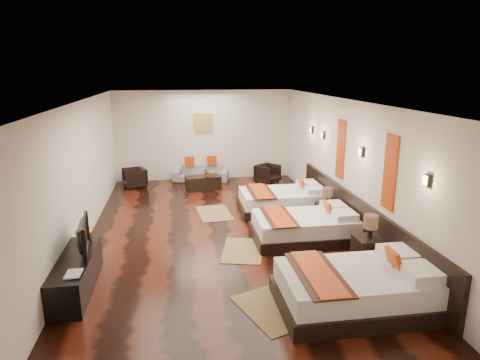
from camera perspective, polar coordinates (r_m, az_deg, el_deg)
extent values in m
cube|color=black|center=(9.07, -2.70, -7.24)|extent=(5.50, 9.50, 0.01)
cube|color=white|center=(8.43, -2.93, 10.70)|extent=(5.50, 9.50, 0.01)
cube|color=silver|center=(13.29, -4.96, 6.08)|extent=(5.50, 0.01, 2.80)
cube|color=silver|center=(8.80, -20.90, 0.69)|extent=(0.01, 9.50, 2.80)
cube|color=silver|center=(9.32, 14.26, 1.95)|extent=(0.01, 9.50, 2.80)
cube|color=black|center=(8.87, 15.62, -5.20)|extent=(0.08, 6.60, 0.90)
cube|color=black|center=(6.64, 15.49, -15.39)|extent=(2.30, 1.43, 0.24)
cube|color=white|center=(6.50, 15.67, -13.21)|extent=(2.19, 1.32, 0.33)
cube|color=#C63B0E|center=(6.61, 20.26, -10.27)|extent=(0.17, 0.35, 0.35)
cube|color=#38190F|center=(6.21, 10.58, -12.45)|extent=(0.60, 1.45, 0.02)
cube|color=#C63B0E|center=(6.20, 10.58, -12.32)|extent=(0.42, 1.45, 0.02)
cube|color=black|center=(8.80, 8.70, -7.34)|extent=(2.10, 1.30, 0.22)
cube|color=white|center=(8.70, 8.76, -5.75)|extent=(2.00, 1.20, 0.30)
cube|color=#C63B0E|center=(8.77, 11.95, -3.87)|extent=(0.16, 0.32, 0.32)
cube|color=#38190F|center=(8.51, 5.26, -4.98)|extent=(0.55, 1.32, 0.02)
cube|color=#C63B0E|center=(8.50, 5.26, -4.89)|extent=(0.38, 1.32, 0.02)
cube|color=black|center=(10.44, 5.75, -3.65)|extent=(2.10, 1.30, 0.22)
cube|color=white|center=(10.36, 5.79, -2.29)|extent=(2.00, 1.20, 0.30)
cube|color=#C63B0E|center=(10.42, 8.50, -0.73)|extent=(0.16, 0.32, 0.32)
cube|color=#38190F|center=(10.19, 2.81, -1.57)|extent=(0.55, 1.32, 0.02)
cube|color=#C63B0E|center=(10.19, 2.81, -1.49)|extent=(0.38, 1.32, 0.02)
cube|color=black|center=(7.89, 17.07, -9.29)|extent=(0.48, 0.48, 0.53)
cylinder|color=black|center=(7.75, 17.28, -6.76)|extent=(0.09, 0.09, 0.21)
cylinder|color=#3F2619|center=(7.68, 17.39, -5.43)|extent=(0.26, 0.26, 0.23)
cube|color=black|center=(9.72, 11.67, -4.50)|extent=(0.43, 0.43, 0.48)
cylinder|color=black|center=(9.62, 11.77, -2.62)|extent=(0.08, 0.08, 0.19)
cylinder|color=#3F2619|center=(9.57, 11.82, -1.65)|extent=(0.23, 0.23, 0.21)
cube|color=olive|center=(6.41, 4.20, -17.19)|extent=(1.12, 1.38, 0.01)
cube|color=olive|center=(8.23, 0.36, -9.56)|extent=(1.01, 1.34, 0.01)
cube|color=olive|center=(10.28, -3.54, -4.51)|extent=(0.87, 1.27, 0.01)
cube|color=black|center=(7.24, -21.40, -11.87)|extent=(0.50, 1.80, 0.55)
imported|color=black|center=(7.22, -21.03, -7.16)|extent=(0.25, 0.94, 0.54)
imported|color=black|center=(6.61, -22.69, -11.80)|extent=(0.23, 0.30, 0.03)
imported|color=brown|center=(7.78, -20.47, -6.43)|extent=(0.31, 0.31, 0.31)
imported|color=gray|center=(13.21, -5.34, 0.93)|extent=(1.80, 1.03, 0.50)
imported|color=black|center=(12.80, -14.16, 0.28)|extent=(0.81, 0.80, 0.58)
imported|color=black|center=(12.98, 3.76, 0.88)|extent=(0.88, 0.88, 0.58)
cube|color=black|center=(12.28, -5.06, -0.37)|extent=(1.07, 0.65, 0.40)
imported|color=#225E1F|center=(12.13, -4.49, 1.11)|extent=(0.29, 0.27, 0.28)
cube|color=#D86014|center=(7.58, 19.76, 0.97)|extent=(0.04, 0.40, 1.30)
cube|color=#D86014|center=(9.53, 13.57, 4.11)|extent=(0.04, 0.40, 1.30)
cube|color=black|center=(6.62, 24.16, -0.04)|extent=(0.06, 0.12, 0.18)
cube|color=#FFD18C|center=(6.61, 23.94, -0.05)|extent=(0.02, 0.10, 0.14)
cube|color=black|center=(8.50, 16.27, 3.71)|extent=(0.06, 0.12, 0.18)
cube|color=#FFD18C|center=(8.49, 16.08, 3.71)|extent=(0.02, 0.10, 0.14)
cube|color=black|center=(10.51, 11.28, 6.03)|extent=(0.06, 0.12, 0.18)
cube|color=#FFD18C|center=(10.50, 11.12, 6.03)|extent=(0.02, 0.10, 0.14)
cube|color=black|center=(11.35, 9.74, 6.73)|extent=(0.06, 0.12, 0.18)
cube|color=#FFD18C|center=(11.34, 9.60, 6.73)|extent=(0.02, 0.10, 0.14)
cube|color=#AD873F|center=(13.22, -4.99, 7.78)|extent=(0.60, 0.04, 0.60)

